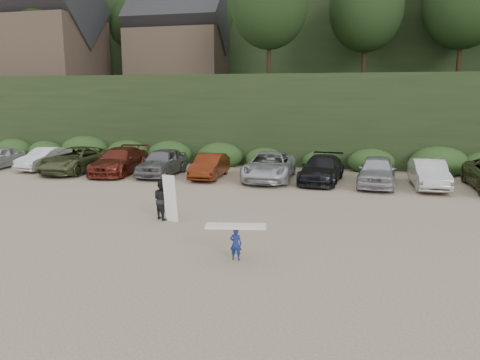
# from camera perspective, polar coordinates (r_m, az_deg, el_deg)

# --- Properties ---
(ground) EXTENTS (120.00, 120.00, 0.00)m
(ground) POSITION_cam_1_polar(r_m,az_deg,el_deg) (16.21, 1.58, -6.63)
(ground) COLOR tan
(ground) RESTS_ON ground
(hillside_backdrop) EXTENTS (90.00, 41.50, 28.00)m
(hillside_backdrop) POSITION_cam_1_polar(r_m,az_deg,el_deg) (51.55, 10.80, 17.59)
(hillside_backdrop) COLOR black
(hillside_backdrop) RESTS_ON ground
(parked_cars) EXTENTS (39.72, 6.01, 1.61)m
(parked_cars) POSITION_cam_1_polar(r_m,az_deg,el_deg) (25.60, 7.59, 1.43)
(parked_cars) COLOR silver
(parked_cars) RESTS_ON ground
(child_surfer) EXTENTS (1.81, 0.83, 1.05)m
(child_surfer) POSITION_cam_1_polar(r_m,az_deg,el_deg) (13.61, -0.52, -6.87)
(child_surfer) COLOR navy
(child_surfer) RESTS_ON ground
(adult_surfer) EXTENTS (1.21, 0.93, 1.80)m
(adult_surfer) POSITION_cam_1_polar(r_m,az_deg,el_deg) (18.14, -9.40, -2.35)
(adult_surfer) COLOR black
(adult_surfer) RESTS_ON ground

